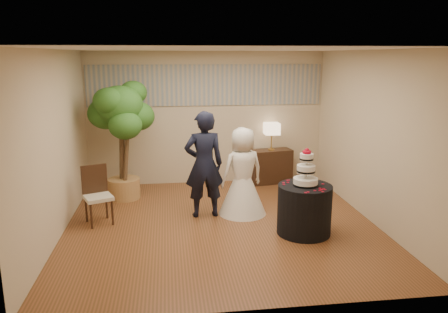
{
  "coord_description": "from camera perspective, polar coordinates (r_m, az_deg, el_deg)",
  "views": [
    {
      "loc": [
        -0.83,
        -6.68,
        2.71
      ],
      "look_at": [
        0.1,
        0.4,
        1.05
      ],
      "focal_mm": 35.0,
      "sensor_mm": 36.0,
      "label": 1
    }
  ],
  "objects": [
    {
      "name": "console",
      "position": [
        9.49,
        6.13,
        -1.28
      ],
      "size": [
        0.93,
        0.53,
        0.73
      ],
      "primitive_type": "cube",
      "rotation": [
        0.0,
        0.0,
        0.17
      ],
      "color": "#311D11",
      "rests_on": "floor"
    },
    {
      "name": "cake_table",
      "position": [
        6.89,
        10.44,
        -6.83
      ],
      "size": [
        0.89,
        0.89,
        0.78
      ],
      "primitive_type": "cylinder",
      "rotation": [
        0.0,
        0.0,
        -0.08
      ],
      "color": "black",
      "rests_on": "floor"
    },
    {
      "name": "ficus_tree",
      "position": [
        8.46,
        -13.24,
        2.08
      ],
      "size": [
        1.43,
        1.43,
        2.29
      ],
      "primitive_type": null,
      "rotation": [
        0.0,
        0.0,
        1.98
      ],
      "color": "#2C601F",
      "rests_on": "floor"
    },
    {
      "name": "wall_left",
      "position": [
        7.01,
        -21.13,
        1.42
      ],
      "size": [
        0.06,
        5.0,
        2.8
      ],
      "primitive_type": "cube",
      "color": "beige",
      "rests_on": "ground"
    },
    {
      "name": "wall_right",
      "position": [
        7.58,
        18.74,
        2.43
      ],
      "size": [
        0.06,
        5.0,
        2.8
      ],
      "primitive_type": "cube",
      "color": "beige",
      "rests_on": "ground"
    },
    {
      "name": "side_chair",
      "position": [
        7.42,
        -16.12,
        -4.94
      ],
      "size": [
        0.58,
        0.59,
        0.96
      ],
      "primitive_type": null,
      "rotation": [
        0.0,
        0.0,
        0.39
      ],
      "color": "#311D11",
      "rests_on": "floor"
    },
    {
      "name": "wall_back",
      "position": [
        9.31,
        -2.3,
        5.0
      ],
      "size": [
        5.0,
        0.06,
        2.8
      ],
      "primitive_type": "cube",
      "color": "beige",
      "rests_on": "ground"
    },
    {
      "name": "table_lamp",
      "position": [
        9.35,
        6.23,
        2.61
      ],
      "size": [
        0.31,
        0.31,
        0.58
      ],
      "primitive_type": null,
      "color": "beige",
      "rests_on": "console"
    },
    {
      "name": "ceiling",
      "position": [
        6.73,
        -0.41,
        13.85
      ],
      "size": [
        5.0,
        5.0,
        0.0
      ],
      "primitive_type": "cube",
      "color": "white",
      "rests_on": "wall_back"
    },
    {
      "name": "floor",
      "position": [
        7.26,
        -0.38,
        -8.84
      ],
      "size": [
        5.0,
        5.0,
        0.0
      ],
      "primitive_type": "cube",
      "color": "brown",
      "rests_on": "ground"
    },
    {
      "name": "bride",
      "position": [
        7.51,
        2.46,
        -1.93
      ],
      "size": [
        1.03,
        1.03,
        1.53
      ],
      "primitive_type": "imported",
      "rotation": [
        0.0,
        0.0,
        3.42
      ],
      "color": "white",
      "rests_on": "floor"
    },
    {
      "name": "groom",
      "position": [
        7.37,
        -2.62,
        -1.05
      ],
      "size": [
        0.7,
        0.5,
        1.82
      ],
      "primitive_type": "imported",
      "rotation": [
        0.0,
        0.0,
        3.23
      ],
      "color": "black",
      "rests_on": "floor"
    },
    {
      "name": "wall_front",
      "position": [
        4.46,
        3.58,
        -4.05
      ],
      "size": [
        5.0,
        0.06,
        2.8
      ],
      "primitive_type": "cube",
      "color": "beige",
      "rests_on": "ground"
    },
    {
      "name": "mural_border",
      "position": [
        9.22,
        -2.33,
        9.29
      ],
      "size": [
        4.9,
        0.02,
        0.85
      ],
      "primitive_type": "cube",
      "color": "#97968F",
      "rests_on": "wall_back"
    },
    {
      "name": "wedding_cake",
      "position": [
        6.69,
        10.68,
        -1.35
      ],
      "size": [
        0.38,
        0.38,
        0.58
      ],
      "primitive_type": null,
      "color": "white",
      "rests_on": "cake_table"
    }
  ]
}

